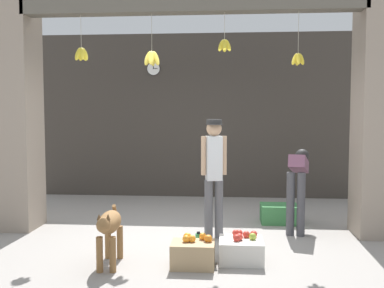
{
  "coord_description": "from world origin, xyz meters",
  "views": [
    {
      "loc": [
        0.46,
        -5.61,
        1.65
      ],
      "look_at": [
        0.0,
        0.42,
        1.22
      ],
      "focal_mm": 40.0,
      "sensor_mm": 36.0,
      "label": 1
    }
  ],
  "objects_px": {
    "fruit_crate_apples": "(241,249)",
    "wall_clock": "(153,69)",
    "water_bottle": "(198,242)",
    "produce_box_green": "(279,214)",
    "fruit_crate_oranges": "(193,253)",
    "dog": "(109,227)",
    "worker_stooping": "(298,178)",
    "shopkeeper": "(214,169)"
  },
  "relations": [
    {
      "from": "water_bottle",
      "to": "worker_stooping",
      "type": "bearing_deg",
      "value": 35.56
    },
    {
      "from": "fruit_crate_oranges",
      "to": "water_bottle",
      "type": "distance_m",
      "value": 0.57
    },
    {
      "from": "fruit_crate_apples",
      "to": "water_bottle",
      "type": "height_order",
      "value": "fruit_crate_apples"
    },
    {
      "from": "dog",
      "to": "worker_stooping",
      "type": "height_order",
      "value": "worker_stooping"
    },
    {
      "from": "fruit_crate_oranges",
      "to": "produce_box_green",
      "type": "height_order",
      "value": "fruit_crate_oranges"
    },
    {
      "from": "worker_stooping",
      "to": "water_bottle",
      "type": "xyz_separation_m",
      "value": [
        -1.34,
        -0.96,
        -0.65
      ]
    },
    {
      "from": "fruit_crate_apples",
      "to": "produce_box_green",
      "type": "relative_size",
      "value": 0.88
    },
    {
      "from": "fruit_crate_apples",
      "to": "water_bottle",
      "type": "relative_size",
      "value": 2.17
    },
    {
      "from": "dog",
      "to": "fruit_crate_apples",
      "type": "distance_m",
      "value": 1.48
    },
    {
      "from": "fruit_crate_apples",
      "to": "wall_clock",
      "type": "distance_m",
      "value": 4.68
    },
    {
      "from": "fruit_crate_apples",
      "to": "wall_clock",
      "type": "xyz_separation_m",
      "value": [
        -1.6,
        3.68,
        2.4
      ]
    },
    {
      "from": "shopkeeper",
      "to": "wall_clock",
      "type": "height_order",
      "value": "wall_clock"
    },
    {
      "from": "dog",
      "to": "worker_stooping",
      "type": "xyz_separation_m",
      "value": [
        2.27,
        1.58,
        0.32
      ]
    },
    {
      "from": "dog",
      "to": "fruit_crate_oranges",
      "type": "height_order",
      "value": "dog"
    },
    {
      "from": "dog",
      "to": "fruit_crate_apples",
      "type": "height_order",
      "value": "dog"
    },
    {
      "from": "dog",
      "to": "fruit_crate_apples",
      "type": "bearing_deg",
      "value": 96.43
    },
    {
      "from": "fruit_crate_apples",
      "to": "water_bottle",
      "type": "xyz_separation_m",
      "value": [
        -0.5,
        0.35,
        -0.03
      ]
    },
    {
      "from": "worker_stooping",
      "to": "fruit_crate_oranges",
      "type": "distance_m",
      "value": 2.13
    },
    {
      "from": "produce_box_green",
      "to": "water_bottle",
      "type": "bearing_deg",
      "value": -129.33
    },
    {
      "from": "dog",
      "to": "fruit_crate_apples",
      "type": "relative_size",
      "value": 1.7
    },
    {
      "from": "dog",
      "to": "produce_box_green",
      "type": "height_order",
      "value": "dog"
    },
    {
      "from": "produce_box_green",
      "to": "water_bottle",
      "type": "relative_size",
      "value": 2.46
    },
    {
      "from": "shopkeeper",
      "to": "worker_stooping",
      "type": "distance_m",
      "value": 1.26
    },
    {
      "from": "fruit_crate_oranges",
      "to": "wall_clock",
      "type": "distance_m",
      "value": 4.69
    },
    {
      "from": "dog",
      "to": "water_bottle",
      "type": "bearing_deg",
      "value": 119.53
    },
    {
      "from": "wall_clock",
      "to": "produce_box_green",
      "type": "bearing_deg",
      "value": -40.97
    },
    {
      "from": "fruit_crate_oranges",
      "to": "fruit_crate_apples",
      "type": "distance_m",
      "value": 0.56
    },
    {
      "from": "produce_box_green",
      "to": "dog",
      "type": "bearing_deg",
      "value": -135.84
    },
    {
      "from": "fruit_crate_oranges",
      "to": "fruit_crate_apples",
      "type": "bearing_deg",
      "value": 22.24
    },
    {
      "from": "shopkeeper",
      "to": "worker_stooping",
      "type": "bearing_deg",
      "value": -172.59
    },
    {
      "from": "fruit_crate_oranges",
      "to": "dog",
      "type": "bearing_deg",
      "value": -176.74
    },
    {
      "from": "fruit_crate_oranges",
      "to": "produce_box_green",
      "type": "xyz_separation_m",
      "value": [
        1.16,
        1.95,
        -0.01
      ]
    },
    {
      "from": "dog",
      "to": "wall_clock",
      "type": "bearing_deg",
      "value": 178.36
    },
    {
      "from": "dog",
      "to": "fruit_crate_oranges",
      "type": "bearing_deg",
      "value": 89.17
    },
    {
      "from": "dog",
      "to": "wall_clock",
      "type": "distance_m",
      "value": 4.47
    },
    {
      "from": "fruit_crate_oranges",
      "to": "wall_clock",
      "type": "relative_size",
      "value": 1.78
    },
    {
      "from": "shopkeeper",
      "to": "worker_stooping",
      "type": "height_order",
      "value": "shopkeeper"
    },
    {
      "from": "fruit_crate_oranges",
      "to": "shopkeeper",
      "type": "bearing_deg",
      "value": 80.14
    },
    {
      "from": "worker_stooping",
      "to": "wall_clock",
      "type": "height_order",
      "value": "wall_clock"
    },
    {
      "from": "fruit_crate_apples",
      "to": "produce_box_green",
      "type": "bearing_deg",
      "value": 69.9
    },
    {
      "from": "shopkeeper",
      "to": "water_bottle",
      "type": "relative_size",
      "value": 7.03
    },
    {
      "from": "water_bottle",
      "to": "produce_box_green",
      "type": "bearing_deg",
      "value": 50.67
    }
  ]
}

